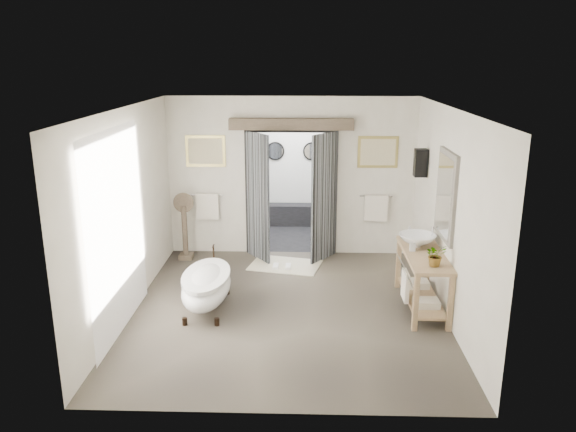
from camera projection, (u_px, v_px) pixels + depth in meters
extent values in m
plane|color=#62594B|center=(287.00, 309.00, 8.22)|extent=(5.00, 5.00, 0.00)
cube|color=silver|center=(278.00, 284.00, 5.42)|extent=(4.50, 0.02, 2.90)
cube|color=silver|center=(127.00, 213.00, 7.89)|extent=(0.02, 5.00, 2.90)
cube|color=silver|center=(449.00, 215.00, 7.75)|extent=(0.02, 5.00, 2.90)
cube|color=silver|center=(208.00, 176.00, 10.27)|extent=(1.45, 0.02, 2.90)
cube|color=silver|center=(375.00, 178.00, 10.18)|extent=(1.45, 0.02, 2.90)
cube|color=silver|center=(291.00, 113.00, 9.91)|extent=(1.60, 0.02, 0.60)
cube|color=white|center=(287.00, 109.00, 7.42)|extent=(4.50, 5.00, 0.02)
cube|color=white|center=(117.00, 232.00, 7.34)|extent=(0.02, 2.20, 2.70)
cube|color=gray|center=(446.00, 195.00, 7.82)|extent=(0.05, 0.95, 1.25)
cube|color=silver|center=(444.00, 195.00, 7.82)|extent=(0.01, 0.80, 1.10)
cube|color=black|center=(421.00, 163.00, 9.12)|extent=(0.20, 0.20, 0.45)
sphere|color=#FFCC8C|center=(421.00, 163.00, 9.12)|extent=(0.10, 0.10, 0.10)
cube|color=black|center=(292.00, 236.00, 11.58)|extent=(2.20, 2.00, 0.01)
cube|color=white|center=(293.00, 113.00, 10.90)|extent=(2.20, 2.00, 0.02)
cube|color=white|center=(294.00, 167.00, 12.20)|extent=(2.20, 0.02, 2.50)
cube|color=white|center=(238.00, 176.00, 11.27)|extent=(0.02, 2.00, 2.50)
cube|color=white|center=(348.00, 177.00, 11.21)|extent=(0.02, 2.00, 2.50)
cube|color=black|center=(293.00, 215.00, 12.31)|extent=(2.00, 0.35, 0.45)
cylinder|color=silver|center=(275.00, 151.00, 12.09)|extent=(0.40, 0.03, 0.40)
cylinder|color=silver|center=(312.00, 151.00, 12.06)|extent=(0.40, 0.03, 0.40)
cube|color=black|center=(248.00, 193.00, 10.33)|extent=(0.07, 0.10, 2.30)
cube|color=black|center=(335.00, 193.00, 10.28)|extent=(0.07, 0.10, 2.30)
cube|color=black|center=(291.00, 130.00, 9.99)|extent=(1.67, 0.10, 0.07)
cube|color=black|center=(257.00, 197.00, 9.99)|extent=(0.49, 0.68, 2.30)
cube|color=black|center=(325.00, 198.00, 9.95)|extent=(0.49, 0.68, 2.30)
cube|color=brown|center=(291.00, 124.00, 9.86)|extent=(2.20, 0.20, 0.20)
cube|color=tan|center=(206.00, 151.00, 10.12)|extent=(0.72, 0.03, 0.57)
cube|color=beige|center=(205.00, 151.00, 10.11)|extent=(0.62, 0.01, 0.47)
cube|color=tan|center=(378.00, 152.00, 10.03)|extent=(0.72, 0.03, 0.57)
cube|color=beige|center=(378.00, 152.00, 10.01)|extent=(0.62, 0.01, 0.47)
cylinder|color=silver|center=(207.00, 195.00, 10.30)|extent=(0.60, 0.02, 0.02)
cube|color=beige|center=(207.00, 207.00, 10.34)|extent=(0.42, 0.08, 0.48)
cylinder|color=silver|center=(376.00, 196.00, 10.21)|extent=(0.60, 0.02, 0.02)
cube|color=beige|center=(376.00, 208.00, 10.25)|extent=(0.42, 0.08, 0.48)
cylinder|color=black|center=(185.00, 321.00, 7.72)|extent=(0.07, 0.07, 0.11)
cylinder|color=black|center=(217.00, 322.00, 7.71)|extent=(0.07, 0.07, 0.11)
cylinder|color=black|center=(199.00, 290.00, 8.75)|extent=(0.07, 0.07, 0.11)
cylinder|color=black|center=(227.00, 291.00, 8.73)|extent=(0.07, 0.07, 0.11)
ellipsoid|color=white|center=(207.00, 287.00, 8.15)|extent=(0.68, 1.51, 0.48)
cylinder|color=black|center=(213.00, 251.00, 8.73)|extent=(0.03, 0.03, 0.20)
cube|color=tan|center=(416.00, 301.00, 7.47)|extent=(0.07, 0.07, 0.85)
cube|color=tan|center=(451.00, 302.00, 7.46)|extent=(0.07, 0.07, 0.85)
cube|color=tan|center=(398.00, 262.00, 8.89)|extent=(0.07, 0.07, 0.85)
cube|color=tan|center=(428.00, 262.00, 8.88)|extent=(0.07, 0.07, 0.85)
cube|color=tan|center=(424.00, 254.00, 8.06)|extent=(0.55, 1.60, 0.05)
cube|color=tan|center=(421.00, 297.00, 8.25)|extent=(0.45, 1.50, 0.03)
cylinder|color=silver|center=(404.00, 269.00, 8.13)|extent=(0.02, 1.40, 0.02)
cube|color=beige|center=(405.00, 286.00, 8.04)|extent=(0.06, 0.34, 0.42)
cube|color=beige|center=(426.00, 303.00, 7.89)|extent=(0.35, 0.25, 0.10)
cube|color=beige|center=(417.00, 284.00, 8.56)|extent=(0.35, 0.25, 0.10)
cube|color=brown|center=(186.00, 256.00, 10.27)|extent=(0.24, 0.24, 0.09)
cylinder|color=brown|center=(185.00, 230.00, 10.13)|extent=(0.10, 0.10, 0.92)
cylinder|color=silver|center=(184.00, 202.00, 10.01)|extent=(0.32, 0.02, 0.32)
cylinder|color=brown|center=(183.00, 203.00, 9.99)|extent=(0.37, 0.02, 0.37)
cube|color=beige|center=(285.00, 265.00, 9.93)|extent=(1.35, 1.05, 0.01)
cube|color=white|center=(276.00, 266.00, 9.80)|extent=(0.10, 0.24, 0.05)
cube|color=white|center=(288.00, 266.00, 9.79)|extent=(0.10, 0.24, 0.05)
imported|color=white|center=(417.00, 240.00, 8.30)|extent=(0.64, 0.64, 0.19)
imported|color=gray|center=(436.00, 255.00, 7.51)|extent=(0.34, 0.31, 0.31)
imported|color=gray|center=(413.00, 245.00, 8.11)|extent=(0.08, 0.09, 0.18)
imported|color=gray|center=(409.00, 232.00, 8.70)|extent=(0.19, 0.19, 0.18)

